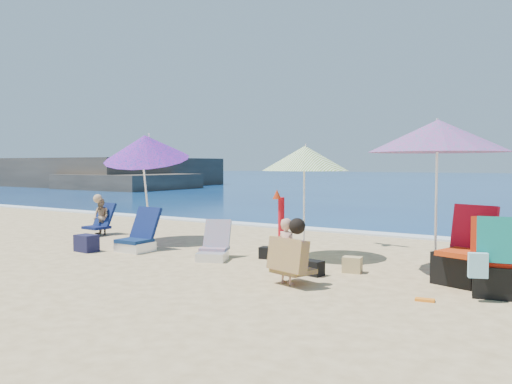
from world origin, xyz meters
The scene contains 19 objects.
ground centered at (0.00, 0.00, 0.00)m, with size 120.00×120.00×0.00m.
foam centered at (0.00, 5.10, 0.02)m, with size 120.00×0.50×0.04m.
headland centered at (-27.29, 19.73, 0.57)m, with size 20.50×11.50×2.60m.
umbrella_turquoise centered at (2.28, 1.63, 1.92)m, with size 2.50×2.50×2.18m.
umbrella_striped centered at (0.16, 1.74, 1.63)m, with size 1.44×1.44×1.86m.
umbrella_blue centered at (-3.24, 1.60, 1.85)m, with size 2.23×2.26×2.26m.
furled_umbrella centered at (0.44, 0.49, 0.65)m, with size 0.16×0.15×1.18m.
chair_navy centered at (-2.63, 0.75, 0.20)m, with size 0.55×0.68×0.76m.
chair_rainbow centered at (-1.00, 0.84, 0.16)m, with size 0.67×0.78×0.62m.
camp_chair_left centered at (2.74, 1.14, 0.30)m, with size 0.80×0.84×1.01m.
camp_chair_right centered at (3.18, 0.70, 0.34)m, with size 0.64×0.83×0.95m.
person_center centered at (0.89, -0.07, 0.42)m, with size 0.62×0.60×0.86m.
person_left centered at (-4.83, 1.84, 0.40)m, with size 0.50×0.61×0.88m.
bag_navy_a centered at (-3.34, 0.23, 0.15)m, with size 0.39×0.29×0.30m.
bag_black_a centered at (-0.30, 1.37, 0.09)m, with size 0.28×0.23×0.19m.
bag_tan centered at (1.27, 1.08, 0.11)m, with size 0.29×0.23×0.22m.
bag_navy_b centered at (3.21, 1.16, 0.17)m, with size 0.45×0.34×0.33m.
bag_black_b centered at (0.90, 0.60, 0.10)m, with size 0.30×0.23×0.21m.
orange_item centered at (2.57, 0.06, 0.01)m, with size 0.22×0.13×0.03m.
Camera 1 is at (4.16, -5.89, 1.54)m, focal length 37.18 mm.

